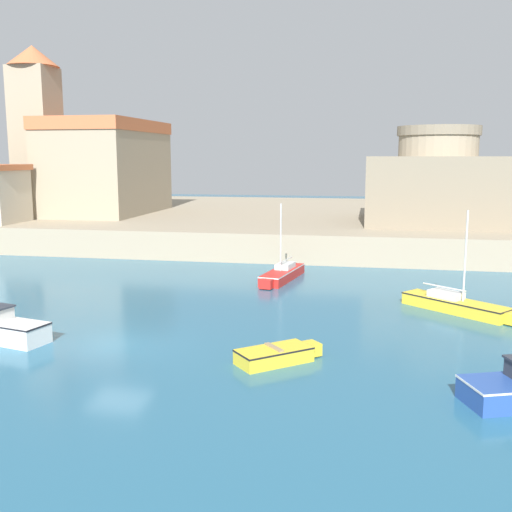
{
  "coord_description": "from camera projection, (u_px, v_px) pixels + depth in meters",
  "views": [
    {
      "loc": [
        10.43,
        -22.99,
        7.99
      ],
      "look_at": [
        3.67,
        12.28,
        2.0
      ],
      "focal_mm": 42.0,
      "sensor_mm": 36.0,
      "label": 1
    }
  ],
  "objects": [
    {
      "name": "ground_plane",
      "position": [
        118.0,
        346.0,
        25.52
      ],
      "size": [
        200.0,
        200.0,
        0.0
      ],
      "primitive_type": "plane",
      "color": "#28607F"
    },
    {
      "name": "fortress",
      "position": [
        436.0,
        185.0,
        52.09
      ],
      "size": [
        12.04,
        12.04,
        8.29
      ],
      "color": "gray",
      "rests_on": "quay_seawall"
    },
    {
      "name": "quay_seawall",
      "position": [
        272.0,
        221.0,
        64.65
      ],
      "size": [
        120.0,
        40.0,
        2.25
      ],
      "primitive_type": "cube",
      "color": "gray",
      "rests_on": "ground"
    },
    {
      "name": "church",
      "position": [
        94.0,
        159.0,
        60.39
      ],
      "size": [
        13.22,
        14.89,
        16.35
      ],
      "color": "gray",
      "rests_on": "quay_seawall"
    },
    {
      "name": "dinghy_yellow_4",
      "position": [
        277.0,
        354.0,
        23.45
      ],
      "size": [
        3.37,
        3.09,
        0.67
      ],
      "color": "yellow",
      "rests_on": "ground"
    },
    {
      "name": "sailboat_red_1",
      "position": [
        282.0,
        274.0,
        39.12
      ],
      "size": [
        2.34,
        6.27,
        5.03
      ],
      "color": "red",
      "rests_on": "ground"
    },
    {
      "name": "sailboat_yellow_3",
      "position": [
        456.0,
        304.0,
        31.02
      ],
      "size": [
        5.57,
        4.95,
        5.33
      ],
      "color": "yellow",
      "rests_on": "ground"
    }
  ]
}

